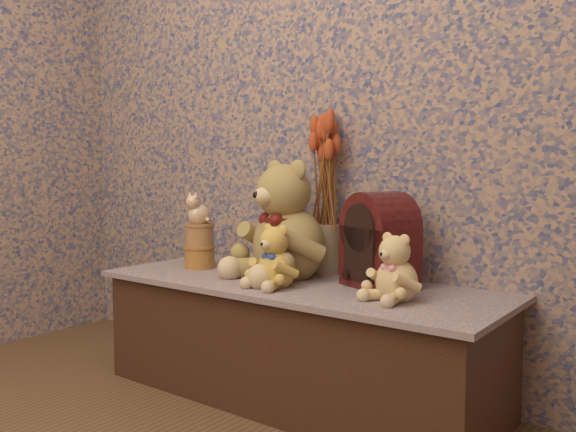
% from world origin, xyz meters
% --- Properties ---
extents(display_shelf, '(1.50, 0.57, 0.42)m').
position_xyz_m(display_shelf, '(0.00, 1.23, 0.21)').
color(display_shelf, '#3C567C').
rests_on(display_shelf, ground).
extents(teddy_large, '(0.49, 0.53, 0.47)m').
position_xyz_m(teddy_large, '(-0.08, 1.28, 0.66)').
color(teddy_large, olive).
rests_on(teddy_large, display_shelf).
extents(teddy_medium, '(0.21, 0.24, 0.23)m').
position_xyz_m(teddy_medium, '(-0.01, 1.12, 0.54)').
color(teddy_medium, gold).
rests_on(teddy_medium, display_shelf).
extents(teddy_small, '(0.23, 0.25, 0.22)m').
position_xyz_m(teddy_small, '(0.42, 1.17, 0.54)').
color(teddy_small, tan).
rests_on(teddy_small, display_shelf).
extents(cathedral_radio, '(0.29, 0.25, 0.33)m').
position_xyz_m(cathedral_radio, '(0.28, 1.32, 0.59)').
color(cathedral_radio, '#380A0B').
rests_on(cathedral_radio, display_shelf).
extents(ceramic_vase, '(0.12, 0.12, 0.19)m').
position_xyz_m(ceramic_vase, '(-0.01, 1.42, 0.52)').
color(ceramic_vase, tan).
rests_on(ceramic_vase, display_shelf).
extents(dried_stalks, '(0.27, 0.27, 0.41)m').
position_xyz_m(dried_stalks, '(-0.01, 1.42, 0.82)').
color(dried_stalks, '#B7411D').
rests_on(dried_stalks, ceramic_vase).
extents(biscuit_tin_lower, '(0.14, 0.14, 0.09)m').
position_xyz_m(biscuit_tin_lower, '(-0.49, 1.22, 0.47)').
color(biscuit_tin_lower, gold).
rests_on(biscuit_tin_lower, display_shelf).
extents(biscuit_tin_upper, '(0.13, 0.13, 0.09)m').
position_xyz_m(biscuit_tin_upper, '(-0.49, 1.22, 0.56)').
color(biscuit_tin_upper, tan).
rests_on(biscuit_tin_upper, biscuit_tin_lower).
extents(cat_figurine, '(0.10, 0.11, 0.13)m').
position_xyz_m(cat_figurine, '(-0.49, 1.22, 0.67)').
color(cat_figurine, silver).
rests_on(cat_figurine, biscuit_tin_upper).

